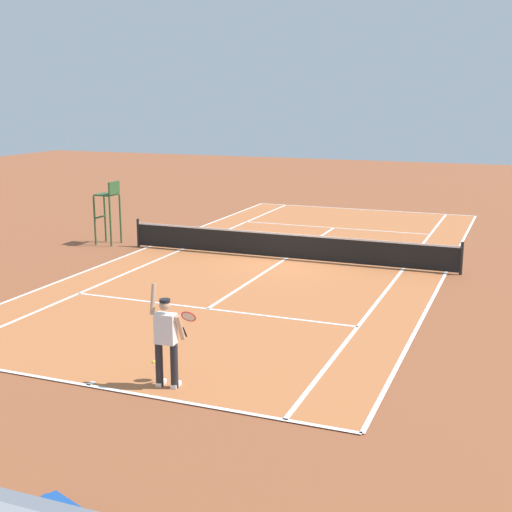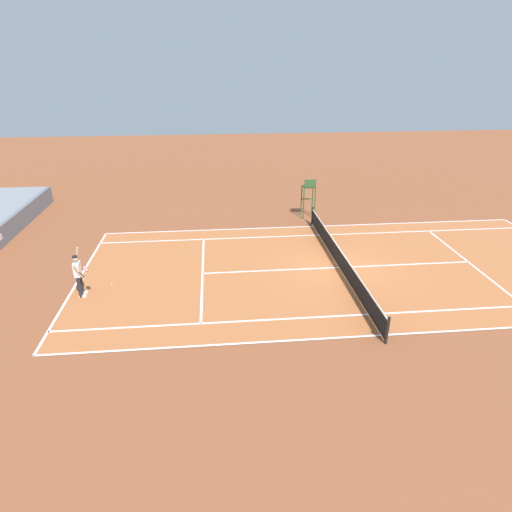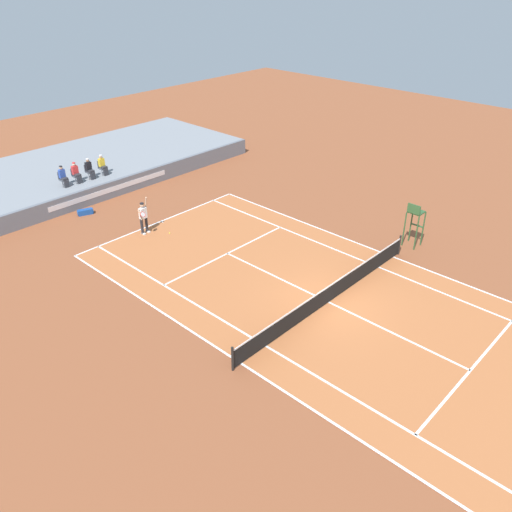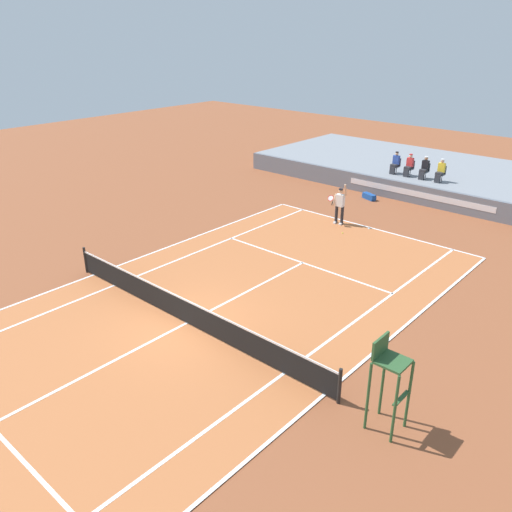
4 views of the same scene
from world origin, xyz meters
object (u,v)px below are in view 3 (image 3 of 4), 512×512
object	(u,v)px
spectator_seated_0	(63,177)
umpire_chair	(415,219)
equipment_bag	(85,212)
spectator_seated_3	(103,165)
tennis_player	(143,217)
spectator_seated_1	(76,173)
spectator_seated_2	(89,169)
tennis_ball	(170,233)

from	to	relation	value
spectator_seated_0	umpire_chair	size ratio (longest dim) A/B	0.52
spectator_seated_0	equipment_bag	world-z (taller)	spectator_seated_0
spectator_seated_3	tennis_player	bearing A→B (deg)	-106.16
spectator_seated_0	tennis_player	distance (m)	7.02
spectator_seated_1	umpire_chair	xyz separation A→B (m)	(8.57, -18.30, -0.12)
spectator_seated_3	equipment_bag	size ratio (longest dim) A/B	1.32
spectator_seated_3	tennis_player	size ratio (longest dim) A/B	0.61
spectator_seated_2	spectator_seated_1	bearing A→B (deg)	180.00
spectator_seated_3	equipment_bag	xyz separation A→B (m)	(-2.95, -2.38, -1.52)
tennis_player	tennis_ball	size ratio (longest dim) A/B	30.63
spectator_seated_0	tennis_ball	distance (m)	8.29
spectator_seated_1	umpire_chair	world-z (taller)	umpire_chair
spectator_seated_3	spectator_seated_2	bearing A→B (deg)	180.00
tennis_player	umpire_chair	xyz separation A→B (m)	(8.71, -11.35, 0.56)
spectator_seated_2	tennis_player	size ratio (longest dim) A/B	0.61
spectator_seated_0	spectator_seated_3	world-z (taller)	same
spectator_seated_1	tennis_ball	size ratio (longest dim) A/B	18.60
spectator_seated_1	tennis_player	size ratio (longest dim) A/B	0.61
spectator_seated_2	tennis_player	bearing A→B (deg)	-98.76
tennis_ball	tennis_player	bearing A→B (deg)	131.57
spectator_seated_1	spectator_seated_3	xyz separation A→B (m)	(1.88, 0.00, 0.00)
spectator_seated_3	tennis_ball	xyz separation A→B (m)	(-1.12, -7.96, -1.65)
spectator_seated_3	umpire_chair	size ratio (longest dim) A/B	0.52
equipment_bag	spectator_seated_1	bearing A→B (deg)	65.74
spectator_seated_2	tennis_ball	world-z (taller)	spectator_seated_2
spectator_seated_0	spectator_seated_3	bearing A→B (deg)	0.00
spectator_seated_3	umpire_chair	world-z (taller)	umpire_chair
tennis_ball	equipment_bag	bearing A→B (deg)	108.15
spectator_seated_3	tennis_ball	distance (m)	8.20
tennis_player	spectator_seated_1	bearing A→B (deg)	88.86
spectator_seated_0	tennis_ball	bearing A→B (deg)	-78.47
spectator_seated_0	spectator_seated_2	xyz separation A→B (m)	(1.80, 0.00, 0.00)
tennis_player	umpire_chair	distance (m)	14.32
spectator_seated_1	equipment_bag	world-z (taller)	spectator_seated_1
spectator_seated_2	tennis_player	world-z (taller)	spectator_seated_2
tennis_player	umpire_chair	bearing A→B (deg)	-52.51
tennis_ball	umpire_chair	world-z (taller)	umpire_chair
spectator_seated_0	spectator_seated_2	size ratio (longest dim) A/B	1.00
spectator_seated_2	spectator_seated_3	size ratio (longest dim) A/B	1.00
tennis_player	tennis_ball	world-z (taller)	tennis_player
spectator_seated_0	spectator_seated_2	distance (m)	1.80
tennis_player	spectator_seated_2	bearing A→B (deg)	81.24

